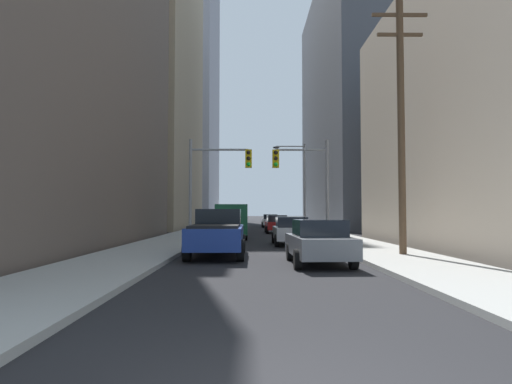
# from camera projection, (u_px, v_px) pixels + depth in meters

# --- Properties ---
(sidewalk_left) EXTENTS (3.42, 160.00, 0.15)m
(sidewalk_left) POSITION_uv_depth(u_px,v_px,m) (212.00, 226.00, 53.65)
(sidewalk_left) COLOR #9E9E99
(sidewalk_left) RESTS_ON ground
(sidewalk_right) EXTENTS (3.42, 160.00, 0.15)m
(sidewalk_right) POSITION_uv_depth(u_px,v_px,m) (296.00, 226.00, 53.79)
(sidewalk_right) COLOR #9E9E99
(sidewalk_right) RESTS_ON ground
(pickup_truck_blue) EXTENTS (2.20, 5.40, 1.90)m
(pickup_truck_blue) POSITION_uv_depth(u_px,v_px,m) (218.00, 233.00, 17.85)
(pickup_truck_blue) COLOR navy
(pickup_truck_blue) RESTS_ON ground
(cargo_van_green) EXTENTS (2.19, 5.28, 2.26)m
(cargo_van_green) POSITION_uv_depth(u_px,v_px,m) (231.00, 219.00, 29.56)
(cargo_van_green) COLOR #195938
(cargo_van_green) RESTS_ON ground
(sedan_grey) EXTENTS (1.95, 4.26, 1.52)m
(sedan_grey) POSITION_uv_depth(u_px,v_px,m) (319.00, 242.00, 15.02)
(sedan_grey) COLOR slate
(sedan_grey) RESTS_ON ground
(sedan_silver) EXTENTS (1.95, 4.20, 1.52)m
(sedan_silver) POSITION_uv_depth(u_px,v_px,m) (291.00, 231.00, 23.97)
(sedan_silver) COLOR #B7BABF
(sedan_silver) RESTS_ON ground
(sedan_navy) EXTENTS (1.95, 4.24, 1.52)m
(sedan_navy) POSITION_uv_depth(u_px,v_px,m) (235.00, 225.00, 35.17)
(sedan_navy) COLOR #141E4C
(sedan_navy) RESTS_ON ground
(sedan_red) EXTENTS (1.95, 4.25, 1.52)m
(sedan_red) POSITION_uv_depth(u_px,v_px,m) (277.00, 224.00, 37.74)
(sedan_red) COLOR maroon
(sedan_red) RESTS_ON ground
(sedan_white) EXTENTS (1.95, 4.21, 1.52)m
(sedan_white) POSITION_uv_depth(u_px,v_px,m) (270.00, 221.00, 51.73)
(sedan_white) COLOR white
(sedan_white) RESTS_ON ground
(traffic_signal_near_left) EXTENTS (3.64, 0.44, 6.00)m
(traffic_signal_near_left) POSITION_uv_depth(u_px,v_px,m) (217.00, 173.00, 25.69)
(traffic_signal_near_left) COLOR gray
(traffic_signal_near_left) RESTS_ON ground
(traffic_signal_near_right) EXTENTS (3.27, 0.44, 6.00)m
(traffic_signal_near_right) POSITION_uv_depth(u_px,v_px,m) (304.00, 173.00, 25.76)
(traffic_signal_near_right) COLOR gray
(traffic_signal_near_right) RESTS_ON ground
(utility_pole_right) EXTENTS (2.20, 0.28, 10.21)m
(utility_pole_right) POSITION_uv_depth(u_px,v_px,m) (401.00, 120.00, 17.44)
(utility_pole_right) COLOR brown
(utility_pole_right) RESTS_ON ground
(street_lamp_right) EXTENTS (2.75, 0.32, 7.50)m
(street_lamp_right) POSITION_uv_depth(u_px,v_px,m) (299.00, 179.00, 37.17)
(street_lamp_right) COLOR gray
(street_lamp_right) RESTS_ON ground
(building_left_mid_office) EXTENTS (18.20, 23.34, 32.63)m
(building_left_mid_office) POSITION_uv_depth(u_px,v_px,m) (113.00, 86.00, 51.31)
(building_left_mid_office) COLOR tan
(building_left_mid_office) RESTS_ON ground
(building_left_far_tower) EXTENTS (20.95, 26.53, 71.55)m
(building_left_far_tower) POSITION_uv_depth(u_px,v_px,m) (166.00, 51.00, 93.79)
(building_left_far_tower) COLOR #93939E
(building_left_far_tower) RESTS_ON ground
(building_right_mid_block) EXTENTS (22.46, 29.04, 29.00)m
(building_right_mid_block) POSITION_uv_depth(u_px,v_px,m) (410.00, 106.00, 53.25)
(building_right_mid_block) COLOR #4C515B
(building_right_mid_block) RESTS_ON ground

